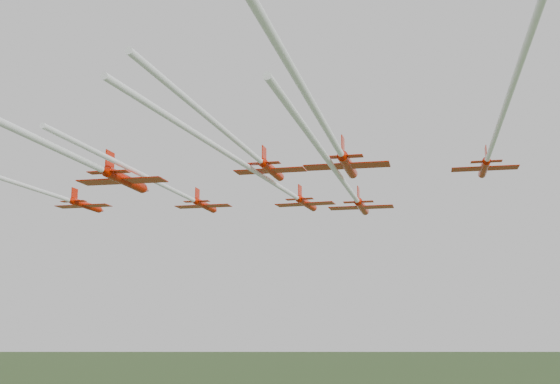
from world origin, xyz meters
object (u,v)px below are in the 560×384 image
Objects in this scene: jet_row3_left at (20,184)px; jet_row3_mid at (250,152)px; jet_row2_left at (177,192)px; jet_row2_right at (347,187)px; jet_row4_right at (329,132)px; jet_lead at (273,183)px; jet_row4_left at (64,151)px; jet_row3_right at (498,128)px.

jet_row3_mid reaches higher than jet_row3_left.
jet_row2_left is 0.82× the size of jet_row2_right.
jet_lead is at bearing 110.94° from jet_row4_right.
jet_lead is 15.17m from jet_row2_right.
jet_row3_mid is 20.98m from jet_row4_right.
jet_lead is 1.46× the size of jet_row3_mid.
jet_row4_left is at bearing -135.93° from jet_row2_right.
jet_row4_left is at bearing 178.89° from jet_row4_right.
jet_lead is at bearing 68.21° from jet_row4_left.
jet_row3_left is (-9.53, -16.49, -0.49)m from jet_row2_left.
jet_row3_left reaches higher than jet_row2_right.
jet_lead reaches higher than jet_row3_left.
jet_lead is 13.11m from jet_row2_left.
jet_lead is 35.29m from jet_row3_right.
jet_row2_left is 23.00m from jet_row2_right.
jet_row3_left is 1.24× the size of jet_row3_mid.
jet_row4_right is at bearing -1.67° from jet_row4_left.
jet_row3_left is 0.94× the size of jet_row3_right.
jet_row3_left is at bearing -144.20° from jet_row2_left.
jet_row3_mid is at bearing -149.50° from jet_row2_right.
jet_row4_left reaches higher than jet_row2_right.
jet_row4_right is (17.72, -10.82, -3.06)m from jet_row3_mid.
jet_row2_right is 1.01× the size of jet_row3_left.
jet_row3_left reaches higher than jet_row4_left.
jet_row3_mid is at bearing -82.03° from jet_lead.
jet_row2_right is 1.25× the size of jet_row3_mid.
jet_row3_mid is 0.75× the size of jet_row3_right.
jet_row4_left is (19.47, -7.91, -0.50)m from jet_row3_left.
jet_row3_right is 41.36m from jet_row4_left.
jet_row2_left is at bearing 36.28° from jet_row3_left.
jet_row2_right is 32.86m from jet_row4_left.
jet_lead is 15.71m from jet_row3_mid.
jet_row3_mid is (-6.85, -9.64, 3.28)m from jet_row2_right.
jet_row4_left is (-5.37, -20.87, -3.25)m from jet_row3_mid.
jet_lead is 1.26× the size of jet_row4_right.
jet_row3_mid is (7.43, -13.84, 0.36)m from jet_lead.
jet_row3_mid is 0.87× the size of jet_row4_right.
jet_lead is 1.17× the size of jet_row3_left.
jet_lead reaches higher than jet_row4_right.
jet_row3_right is (26.75, 5.07, -0.69)m from jet_row3_mid.
jet_row4_left is (-12.22, -30.50, 0.03)m from jet_row2_right.
jet_row3_mid reaches higher than jet_row3_right.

